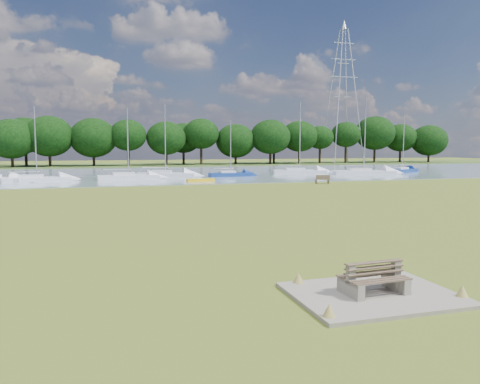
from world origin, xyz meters
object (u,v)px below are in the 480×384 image
object	(u,v)px
bench_pair	(374,279)
sailboat_1	(402,169)
riverbank_bench	(323,179)
sailboat_3	(165,173)
kayak	(201,180)
sailboat_8	(299,170)
sailboat_5	(230,173)
pylon	(343,74)
sailboat_4	(36,178)
sailboat_9	(128,175)
sailboat_2	(363,171)

from	to	relation	value
bench_pair	sailboat_1	world-z (taller)	sailboat_1
riverbank_bench	sailboat_3	distance (m)	20.23
kayak	sailboat_8	size ratio (longest dim) A/B	0.31
bench_pair	sailboat_5	size ratio (longest dim) A/B	0.24
pylon	sailboat_4	xyz separation A→B (m)	(-58.81, -39.73, -19.18)
bench_pair	sailboat_4	world-z (taller)	sailboat_4
riverbank_bench	pylon	bearing A→B (deg)	68.13
pylon	sailboat_4	distance (m)	73.52
kayak	sailboat_5	bearing A→B (deg)	48.18
riverbank_bench	sailboat_9	xyz separation A→B (m)	(-19.11, 11.09, 0.09)
bench_pair	sailboat_1	distance (m)	60.14
sailboat_5	sailboat_9	xyz separation A→B (m)	(-12.88, -2.36, 0.07)
kayak	sailboat_4	xyz separation A→B (m)	(-17.17, 4.52, 0.31)
kayak	sailboat_9	world-z (taller)	sailboat_9
sailboat_1	sailboat_2	bearing A→B (deg)	172.04
riverbank_bench	kayak	distance (m)	13.16
sailboat_9	sailboat_2	bearing A→B (deg)	-0.56
sailboat_2	sailboat_3	distance (m)	26.95
sailboat_5	sailboat_4	bearing A→B (deg)	-175.17
kayak	sailboat_1	world-z (taller)	sailboat_1
riverbank_bench	sailboat_9	bearing A→B (deg)	158.78
sailboat_4	sailboat_9	size ratio (longest dim) A/B	0.99
kayak	sailboat_9	distance (m)	8.97
riverbank_bench	sailboat_5	world-z (taller)	sailboat_5
pylon	riverbank_bench	bearing A→B (deg)	-120.78
kayak	sailboat_3	xyz separation A→B (m)	(-2.80, 8.04, 0.35)
sailboat_4	sailboat_9	world-z (taller)	sailboat_9
sailboat_5	sailboat_8	world-z (taller)	sailboat_8
kayak	sailboat_9	xyz separation A→B (m)	(-7.47, 4.95, 0.35)
bench_pair	pylon	distance (m)	97.43
kayak	sailboat_5	xyz separation A→B (m)	(5.40, 7.31, 0.28)
sailboat_4	sailboat_9	xyz separation A→B (m)	(9.69, 0.43, 0.04)
sailboat_1	sailboat_8	size ratio (longest dim) A/B	0.84
sailboat_1	sailboat_9	world-z (taller)	sailboat_1
bench_pair	riverbank_bench	bearing A→B (deg)	62.18
sailboat_3	sailboat_9	world-z (taller)	sailboat_3
sailboat_1	sailboat_5	bearing A→B (deg)	158.85
kayak	sailboat_4	bearing A→B (deg)	159.90
pylon	sailboat_4	world-z (taller)	pylon
sailboat_8	sailboat_1	bearing A→B (deg)	8.56
kayak	sailboat_2	xyz separation A→B (m)	(24.10, 6.35, 0.34)
sailboat_1	sailboat_9	bearing A→B (deg)	161.37
sailboat_5	sailboat_3	bearing A→B (deg)	172.70
sailboat_8	sailboat_9	world-z (taller)	sailboat_8
kayak	sailboat_2	bearing A→B (deg)	9.41
sailboat_5	sailboat_9	distance (m)	13.09
sailboat_3	bench_pair	bearing A→B (deg)	-75.02
bench_pair	kayak	bearing A→B (deg)	81.38
sailboat_3	sailboat_9	size ratio (longest dim) A/B	1.09
sailboat_3	sailboat_4	distance (m)	14.80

